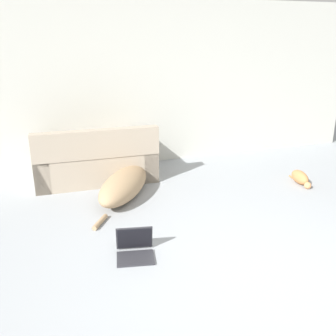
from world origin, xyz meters
The scene contains 6 objects.
ground_plane centered at (0.00, 0.00, 0.00)m, with size 20.00×20.00×0.00m, color #999EA3.
wall_back centered at (0.00, 3.57, 1.22)m, with size 7.15×0.06×2.45m.
couch centered at (-0.97, 3.01, 0.27)m, with size 1.64×0.88×0.79m.
dog centered at (-0.70, 2.32, 0.16)m, with size 1.05×1.52×0.32m.
cat centered at (1.65, 1.96, 0.09)m, with size 0.19×0.52×0.18m.
laptop_open centered at (-0.91, 0.95, 0.08)m, with size 0.39×0.36×0.25m.
Camera 1 is at (-1.57, -2.00, 1.91)m, focal length 40.00 mm.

